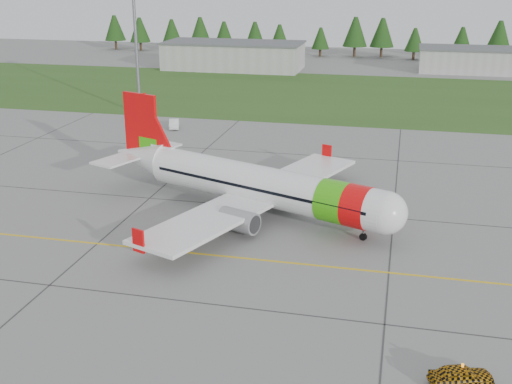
# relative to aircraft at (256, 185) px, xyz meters

# --- Properties ---
(ground) EXTENTS (320.00, 320.00, 0.00)m
(ground) POSITION_rel_aircraft_xyz_m (3.17, -18.27, -2.96)
(ground) COLOR gray
(ground) RESTS_ON ground
(aircraft) EXTENTS (32.45, 30.83, 10.28)m
(aircraft) POSITION_rel_aircraft_xyz_m (0.00, 0.00, 0.00)
(aircraft) COLOR white
(aircraft) RESTS_ON ground
(follow_me_car) EXTENTS (1.69, 1.83, 3.72)m
(follow_me_car) POSITION_rel_aircraft_xyz_m (17.69, -24.07, -1.11)
(follow_me_car) COLOR orange
(follow_me_car) RESTS_ON ground
(service_van) EXTENTS (1.78, 1.73, 4.09)m
(service_van) POSITION_rel_aircraft_xyz_m (-20.04, 31.80, -0.92)
(service_van) COLOR white
(service_van) RESTS_ON ground
(grass_strip) EXTENTS (320.00, 50.00, 0.03)m
(grass_strip) POSITION_rel_aircraft_xyz_m (3.17, 63.73, -2.95)
(grass_strip) COLOR #30561E
(grass_strip) RESTS_ON ground
(taxi_guideline) EXTENTS (120.00, 0.25, 0.02)m
(taxi_guideline) POSITION_rel_aircraft_xyz_m (3.17, -10.27, -2.95)
(taxi_guideline) COLOR gold
(taxi_guideline) RESTS_ON ground
(hangar_west) EXTENTS (32.00, 14.00, 6.00)m
(hangar_west) POSITION_rel_aircraft_xyz_m (-26.83, 91.73, 0.04)
(hangar_west) COLOR #A8A8A3
(hangar_west) RESTS_ON ground
(hangar_east) EXTENTS (24.00, 12.00, 5.20)m
(hangar_east) POSITION_rel_aircraft_xyz_m (28.17, 99.73, -0.36)
(hangar_east) COLOR #A8A8A3
(hangar_east) RESTS_ON ground
(floodlight_mast) EXTENTS (0.50, 0.50, 20.00)m
(floodlight_mast) POSITION_rel_aircraft_xyz_m (-28.83, 39.73, 7.04)
(floodlight_mast) COLOR slate
(floodlight_mast) RESTS_ON ground
(treeline) EXTENTS (160.00, 8.00, 10.00)m
(treeline) POSITION_rel_aircraft_xyz_m (3.17, 119.73, 2.04)
(treeline) COLOR #1C3F14
(treeline) RESTS_ON ground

